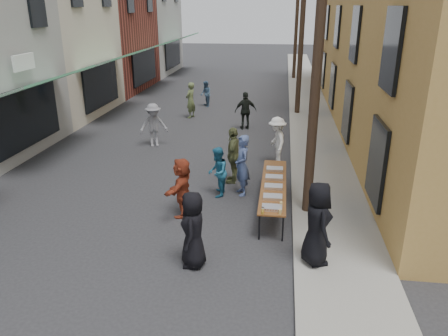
% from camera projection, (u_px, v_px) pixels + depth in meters
% --- Properties ---
extents(ground, '(120.00, 120.00, 0.00)m').
position_uv_depth(ground, '(123.00, 259.00, 10.09)').
color(ground, '#28282B').
rests_on(ground, ground).
extents(sidewalk, '(2.20, 60.00, 0.10)m').
position_uv_depth(sidewalk, '(310.00, 114.00, 23.38)').
color(sidewalk, gray).
rests_on(sidewalk, ground).
extents(storefront_row, '(8.00, 37.00, 9.00)m').
position_uv_depth(storefront_row, '(36.00, 32.00, 23.78)').
color(storefront_row, maroon).
rests_on(storefront_row, ground).
extents(utility_pole_near, '(0.26, 0.26, 9.00)m').
position_uv_depth(utility_pole_near, '(318.00, 49.00, 10.76)').
color(utility_pole_near, '#2D2116').
rests_on(utility_pole_near, ground).
extents(utility_pole_mid, '(0.26, 0.26, 9.00)m').
position_uv_depth(utility_pole_mid, '(302.00, 27.00, 21.90)').
color(utility_pole_mid, '#2D2116').
rests_on(utility_pole_mid, ground).
extents(utility_pole_far, '(0.26, 0.26, 9.00)m').
position_uv_depth(utility_pole_far, '(297.00, 19.00, 33.04)').
color(utility_pole_far, '#2D2116').
rests_on(utility_pole_far, ground).
extents(serving_table, '(0.70, 4.00, 0.75)m').
position_uv_depth(serving_table, '(274.00, 185.00, 12.40)').
color(serving_table, brown).
rests_on(serving_table, ground).
extents(catering_tray_sausage, '(0.50, 0.33, 0.08)m').
position_uv_depth(catering_tray_sausage, '(272.00, 208.00, 10.84)').
color(catering_tray_sausage, maroon).
rests_on(catering_tray_sausage, serving_table).
extents(catering_tray_foil_b, '(0.50, 0.33, 0.08)m').
position_uv_depth(catering_tray_foil_b, '(273.00, 197.00, 11.44)').
color(catering_tray_foil_b, '#B2B2B7').
rests_on(catering_tray_foil_b, serving_table).
extents(catering_tray_buns, '(0.50, 0.33, 0.08)m').
position_uv_depth(catering_tray_buns, '(273.00, 187.00, 12.09)').
color(catering_tray_buns, tan).
rests_on(catering_tray_buns, serving_table).
extents(catering_tray_foil_d, '(0.50, 0.33, 0.08)m').
position_uv_depth(catering_tray_foil_d, '(274.00, 177.00, 12.74)').
color(catering_tray_foil_d, '#B2B2B7').
rests_on(catering_tray_foil_d, serving_table).
extents(catering_tray_buns_end, '(0.50, 0.33, 0.08)m').
position_uv_depth(catering_tray_buns_end, '(275.00, 169.00, 13.39)').
color(catering_tray_buns_end, tan).
rests_on(catering_tray_buns_end, serving_table).
extents(condiment_jar_a, '(0.07, 0.07, 0.08)m').
position_uv_depth(condiment_jar_a, '(262.00, 213.00, 10.59)').
color(condiment_jar_a, '#A57F26').
rests_on(condiment_jar_a, serving_table).
extents(condiment_jar_b, '(0.07, 0.07, 0.08)m').
position_uv_depth(condiment_jar_b, '(263.00, 211.00, 10.68)').
color(condiment_jar_b, '#A57F26').
rests_on(condiment_jar_b, serving_table).
extents(condiment_jar_c, '(0.07, 0.07, 0.08)m').
position_uv_depth(condiment_jar_c, '(263.00, 209.00, 10.77)').
color(condiment_jar_c, '#A57F26').
rests_on(condiment_jar_c, serving_table).
extents(cup_stack, '(0.08, 0.08, 0.12)m').
position_uv_depth(cup_stack, '(280.00, 212.00, 10.57)').
color(cup_stack, tan).
rests_on(cup_stack, serving_table).
extents(guest_front_a, '(0.62, 0.90, 1.77)m').
position_uv_depth(guest_front_a, '(193.00, 230.00, 9.59)').
color(guest_front_a, black).
rests_on(guest_front_a, ground).
extents(guest_front_b, '(0.68, 0.81, 1.89)m').
position_uv_depth(guest_front_b, '(242.00, 165.00, 13.25)').
color(guest_front_b, '#495C8E').
rests_on(guest_front_b, ground).
extents(guest_front_c, '(0.61, 0.77, 1.54)m').
position_uv_depth(guest_front_c, '(217.00, 172.00, 13.20)').
color(guest_front_c, '#226B8F').
rests_on(guest_front_c, ground).
extents(guest_front_d, '(0.93, 1.28, 1.78)m').
position_uv_depth(guest_front_d, '(277.00, 141.00, 15.80)').
color(guest_front_d, white).
rests_on(guest_front_d, ground).
extents(guest_front_e, '(0.49, 1.11, 1.87)m').
position_uv_depth(guest_front_e, '(233.00, 155.00, 14.19)').
color(guest_front_e, '#5C6339').
rests_on(guest_front_e, ground).
extents(guest_queue_back, '(0.65, 1.59, 1.67)m').
position_uv_depth(guest_queue_back, '(182.00, 187.00, 11.96)').
color(guest_queue_back, '#9A3A21').
rests_on(guest_queue_back, ground).
extents(server, '(0.86, 1.08, 1.91)m').
position_uv_depth(server, '(317.00, 224.00, 9.49)').
color(server, black).
rests_on(server, sidewalk).
extents(passerby_left, '(1.32, 1.06, 1.78)m').
position_uv_depth(passerby_left, '(154.00, 125.00, 17.90)').
color(passerby_left, gray).
rests_on(passerby_left, ground).
extents(passerby_mid, '(1.11, 0.73, 1.76)m').
position_uv_depth(passerby_mid, '(246.00, 111.00, 20.38)').
color(passerby_mid, black).
rests_on(passerby_mid, ground).
extents(passerby_right, '(0.63, 0.77, 1.83)m').
position_uv_depth(passerby_right, '(191.00, 100.00, 22.45)').
color(passerby_right, '#5A6A3D').
rests_on(passerby_right, ground).
extents(passerby_far, '(0.81, 0.88, 1.47)m').
position_uv_depth(passerby_far, '(206.00, 94.00, 25.00)').
color(passerby_far, '#436383').
rests_on(passerby_far, ground).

